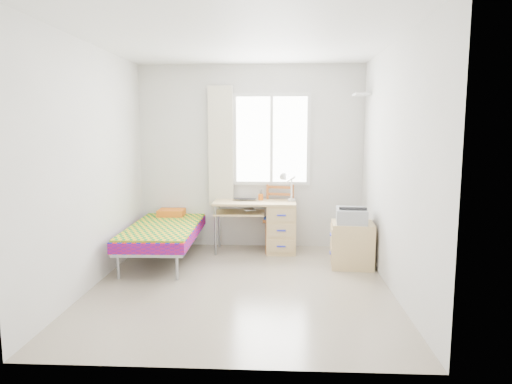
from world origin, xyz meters
TOP-DOWN VIEW (x-y plane):
  - floor at (0.00, 0.00)m, footprint 3.50×3.50m
  - ceiling at (0.00, 0.00)m, footprint 3.50×3.50m
  - wall_back at (0.00, 1.75)m, footprint 3.20×0.00m
  - wall_left at (-1.60, 0.00)m, footprint 0.00×3.50m
  - wall_right at (1.60, 0.00)m, footprint 0.00×3.50m
  - window at (0.30, 1.73)m, footprint 1.10×0.04m
  - curtain at (-0.42, 1.68)m, footprint 0.35×0.05m
  - floating_shelf at (1.49, 1.40)m, footprint 0.20×0.32m
  - bed at (-1.08, 1.03)m, footprint 0.89×1.85m
  - desk at (0.37, 1.43)m, footprint 1.13×0.52m
  - chair at (0.43, 1.52)m, footprint 0.47×0.47m
  - cabinet at (1.32, 0.77)m, footprint 0.55×0.49m
  - printer at (1.30, 0.78)m, footprint 0.41×0.46m
  - laptop at (-0.07, 1.47)m, footprint 0.33×0.23m
  - pen_cup at (0.15, 1.55)m, footprint 0.08×0.08m
  - task_lamp at (0.52, 1.36)m, footprint 0.23×0.32m
  - book at (-0.07, 1.43)m, footprint 0.20×0.24m

SIDE VIEW (x-z plane):
  - floor at x=0.00m, z-range 0.00..0.00m
  - cabinet at x=1.32m, z-range 0.00..0.56m
  - desk at x=0.37m, z-range 0.03..0.74m
  - bed at x=-1.08m, z-range -0.01..0.78m
  - chair at x=0.43m, z-range 0.06..0.98m
  - book at x=-0.07m, z-range 0.58..0.60m
  - printer at x=1.30m, z-range 0.56..0.74m
  - laptop at x=-0.07m, z-range 0.71..0.73m
  - pen_cup at x=0.15m, z-range 0.71..0.79m
  - task_lamp at x=0.52m, z-range 0.76..1.16m
  - wall_left at x=-1.60m, z-range -0.45..3.05m
  - wall_right at x=1.60m, z-range -0.45..3.05m
  - wall_back at x=0.00m, z-range -0.30..2.90m
  - curtain at x=-0.42m, z-range 0.60..2.30m
  - window at x=0.30m, z-range 0.90..2.20m
  - floating_shelf at x=1.49m, z-range 2.13..2.17m
  - ceiling at x=0.00m, z-range 2.60..2.60m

